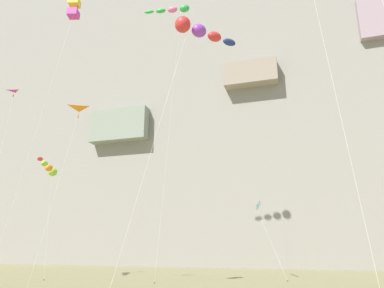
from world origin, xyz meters
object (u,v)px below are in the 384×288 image
(kite_windsock_low_right, at_px, (198,30))
(kite_box_mid_right, at_px, (74,9))
(kite_delta_high_right, at_px, (78,119))
(kite_windsock_mid_left, at_px, (174,10))
(kite_delta_low_center, at_px, (13,104))
(kite_windsock_mid_center, at_px, (49,168))
(kite_banner_low_left, at_px, (259,208))

(kite_windsock_low_right, xyz_separation_m, kite_box_mid_right, (-12.24, 4.85, 7.64))
(kite_windsock_low_right, height_order, kite_delta_high_right, kite_delta_high_right)
(kite_windsock_low_right, bearing_deg, kite_box_mid_right, 158.37)
(kite_box_mid_right, bearing_deg, kite_windsock_mid_left, 78.14)
(kite_delta_high_right, relative_size, kite_box_mid_right, 0.70)
(kite_windsock_mid_left, bearing_deg, kite_delta_low_center, -156.73)
(kite_windsock_mid_left, bearing_deg, kite_windsock_low_right, -65.83)
(kite_windsock_low_right, xyz_separation_m, kite_delta_low_center, (-25.54, 13.03, 3.83))
(kite_windsock_low_right, height_order, kite_windsock_mid_center, kite_windsock_low_right)
(kite_delta_low_center, relative_size, kite_box_mid_right, 0.85)
(kite_delta_low_center, distance_m, kite_box_mid_right, 16.07)
(kite_windsock_low_right, relative_size, kite_delta_low_center, 0.77)
(kite_banner_low_left, xyz_separation_m, kite_delta_high_right, (-16.64, -11.12, 8.44))
(kite_delta_high_right, xyz_separation_m, kite_windsock_mid_center, (-6.13, 3.97, -3.92))
(kite_delta_high_right, xyz_separation_m, kite_box_mid_right, (4.30, -7.88, 6.67))
(kite_banner_low_left, height_order, kite_box_mid_right, kite_box_mid_right)
(kite_delta_low_center, bearing_deg, kite_windsock_mid_center, 52.00)
(kite_windsock_low_right, relative_size, kite_delta_high_right, 0.94)
(kite_windsock_mid_left, distance_m, kite_delta_high_right, 19.83)
(kite_windsock_mid_left, distance_m, kite_windsock_low_right, 28.33)
(kite_windsock_mid_left, relative_size, kite_delta_high_right, 2.02)
(kite_delta_low_center, xyz_separation_m, kite_box_mid_right, (13.30, -8.18, 3.80))
(kite_windsock_mid_center, bearing_deg, kite_box_mid_right, -48.68)
(kite_delta_high_right, relative_size, kite_windsock_mid_center, 1.29)
(kite_windsock_mid_left, relative_size, kite_windsock_low_right, 2.15)
(kite_delta_high_right, height_order, kite_windsock_mid_center, kite_delta_high_right)
(kite_delta_low_center, height_order, kite_windsock_mid_center, kite_delta_low_center)
(kite_delta_high_right, height_order, kite_box_mid_right, kite_box_mid_right)
(kite_box_mid_right, bearing_deg, kite_delta_low_center, 148.42)
(kite_banner_low_left, relative_size, kite_box_mid_right, 0.34)
(kite_windsock_mid_left, bearing_deg, kite_box_mid_right, -101.86)
(kite_windsock_mid_left, relative_size, kite_banner_low_left, 4.16)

